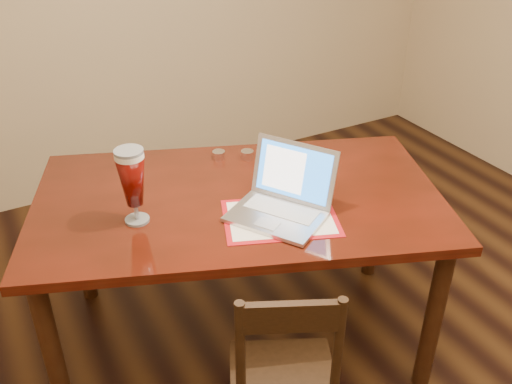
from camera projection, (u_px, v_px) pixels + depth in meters
dining_table at (237, 214)px, 2.46m from camera, size 1.96×1.52×1.12m
dining_chair at (284, 381)px, 2.06m from camera, size 0.51×0.50×0.91m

